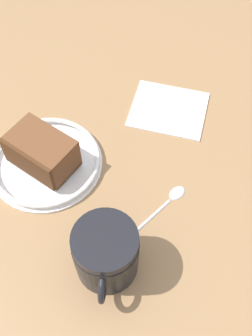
{
  "coord_description": "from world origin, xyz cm",
  "views": [
    {
      "loc": [
        23.95,
        -26.99,
        56.9
      ],
      "look_at": [
        7.69,
        4.87,
        3.0
      ],
      "focal_mm": 44.45,
      "sensor_mm": 36.0,
      "label": 1
    }
  ],
  "objects": [
    {
      "name": "folded_napkin",
      "position": [
        7.89,
        21.4,
        0.3
      ],
      "size": [
        15.37,
        13.99,
        0.6
      ],
      "primitive_type": "cube",
      "rotation": [
        0.0,
        0.0,
        0.21
      ],
      "color": "white",
      "rests_on": "ground_plane"
    },
    {
      "name": "small_plate",
      "position": [
        -5.21,
        1.32,
        0.82
      ],
      "size": [
        18.46,
        18.46,
        1.67
      ],
      "color": "white",
      "rests_on": "ground_plane"
    },
    {
      "name": "cake_slice",
      "position": [
        -5.25,
        1.05,
        3.83
      ],
      "size": [
        11.12,
        8.3,
        5.9
      ],
      "color": "#472814",
      "rests_on": "small_plate"
    },
    {
      "name": "tea_mug",
      "position": [
        11.97,
        -9.39,
        4.98
      ],
      "size": [
        8.88,
        10.84,
        9.16
      ],
      "color": "black",
      "rests_on": "ground_plane"
    },
    {
      "name": "teaspoon",
      "position": [
        15.52,
        4.23,
        0.35
      ],
      "size": [
        5.07,
        11.85,
        0.8
      ],
      "color": "silver",
      "rests_on": "ground_plane"
    },
    {
      "name": "ground_plane",
      "position": [
        0.0,
        0.0,
        -1.23
      ],
      "size": [
        145.48,
        145.48,
        2.46
      ],
      "primitive_type": "cube",
      "color": "#936D47"
    }
  ]
}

